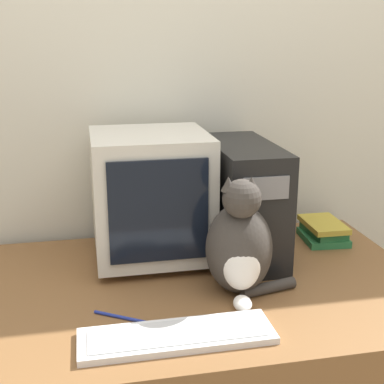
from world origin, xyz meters
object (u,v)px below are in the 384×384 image
object	(u,v)px
crt_monitor	(151,195)
cat	(240,245)
computer_tower	(242,200)
pen	(120,317)
book_stack	(323,231)
keyboard	(177,336)

from	to	relation	value
crt_monitor	cat	xyz separation A→B (m)	(0.22, -0.30, -0.07)
computer_tower	pen	distance (m)	0.61
book_stack	pen	size ratio (longest dim) A/B	1.49
crt_monitor	keyboard	bearing A→B (deg)	-90.73
cat	keyboard	bearing A→B (deg)	-126.03
computer_tower	pen	world-z (taller)	computer_tower
keyboard	pen	bearing A→B (deg)	135.17
computer_tower	pen	size ratio (longest dim) A/B	3.41
crt_monitor	keyboard	xyz separation A→B (m)	(-0.01, -0.52, -0.21)
crt_monitor	computer_tower	world-z (taller)	crt_monitor
keyboard	pen	distance (m)	0.19
keyboard	computer_tower	bearing A→B (deg)	57.57
keyboard	crt_monitor	bearing A→B (deg)	89.27
crt_monitor	book_stack	size ratio (longest dim) A/B	2.14
crt_monitor	cat	size ratio (longest dim) A/B	1.19
computer_tower	book_stack	xyz separation A→B (m)	(0.33, 0.05, -0.16)
crt_monitor	keyboard	world-z (taller)	crt_monitor
computer_tower	keyboard	bearing A→B (deg)	-122.43
book_stack	computer_tower	bearing A→B (deg)	-171.26
keyboard	cat	distance (m)	0.34
keyboard	cat	xyz separation A→B (m)	(0.22, 0.22, 0.14)
crt_monitor	pen	bearing A→B (deg)	-109.79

